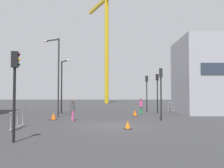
{
  "coord_description": "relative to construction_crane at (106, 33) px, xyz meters",
  "views": [
    {
      "loc": [
        0.11,
        -16.35,
        2.07
      ],
      "look_at": [
        0.0,
        3.7,
        2.9
      ],
      "focal_mm": 39.65,
      "sensor_mm": 36.0,
      "label": 1
    }
  ],
  "objects": [
    {
      "name": "safety_barrier_rear",
      "position": [
        8.53,
        -27.92,
        -15.96
      ],
      "size": [
        0.29,
        1.89,
        1.08
      ],
      "color": "#B2B5BA",
      "rests_on": "ground"
    },
    {
      "name": "ground",
      "position": [
        1.62,
        -40.9,
        -16.52
      ],
      "size": [
        160.0,
        160.0,
        0.0
      ],
      "primitive_type": "plane",
      "color": "#333335"
    },
    {
      "name": "traffic_cone_striped",
      "position": [
        2.58,
        -42.38,
        -16.3
      ],
      "size": [
        0.47,
        0.47,
        0.48
      ],
      "color": "black",
      "rests_on": "ground"
    },
    {
      "name": "construction_crane",
      "position": [
        0.0,
        0.0,
        0.0
      ],
      "size": [
        8.45,
        16.72,
        25.12
      ],
      "color": "gold",
      "rests_on": "ground"
    },
    {
      "name": "streetlamp_tall",
      "position": [
        -3.4,
        -35.05,
        -12.3
      ],
      "size": [
        1.66,
        0.91,
        7.14
      ],
      "color": "#2D2D30",
      "rests_on": "ground"
    },
    {
      "name": "safety_barrier_left_run",
      "position": [
        -4.01,
        -42.5,
        -15.96
      ],
      "size": [
        0.22,
        2.46,
        1.08
      ],
      "color": "#9EA0A5",
      "rests_on": "ground"
    },
    {
      "name": "pedestrian_walking",
      "position": [
        4.58,
        -31.72,
        -15.58
      ],
      "size": [
        0.34,
        0.34,
        1.64
      ],
      "color": "#2D844C",
      "rests_on": "ground"
    },
    {
      "name": "traffic_cone_by_barrier",
      "position": [
        -3.15,
        -37.11,
        -16.26
      ],
      "size": [
        0.56,
        0.56,
        0.57
      ],
      "color": "black",
      "rests_on": "ground"
    },
    {
      "name": "traffic_cone_on_verge",
      "position": [
        3.79,
        -33.53,
        -16.26
      ],
      "size": [
        0.55,
        0.55,
        0.56
      ],
      "color": "black",
      "rests_on": "ground"
    },
    {
      "name": "traffic_light_verge",
      "position": [
        -2.55,
        -46.6,
        -13.88
      ],
      "size": [
        0.38,
        0.28,
        3.93
      ],
      "color": "black",
      "rests_on": "ground"
    },
    {
      "name": "streetlamp_short",
      "position": [
        -3.7,
        -30.89,
        -13.02
      ],
      "size": [
        1.3,
        1.91,
        5.66
      ],
      "color": "black",
      "rests_on": "ground"
    },
    {
      "name": "traffic_light_corner",
      "position": [
        5.49,
        -37.71,
        -13.76
      ],
      "size": [
        0.26,
        0.38,
        4.12
      ],
      "color": "#232326",
      "rests_on": "ground"
    },
    {
      "name": "traffic_light_island",
      "position": [
        6.52,
        -30.34,
        -13.67
      ],
      "size": [
        0.39,
        0.3,
        4.28
      ],
      "color": "black",
      "rests_on": "ground"
    },
    {
      "name": "pedestrian_waiting",
      "position": [
        -1.46,
        -37.9,
        -15.59
      ],
      "size": [
        0.34,
        0.34,
        1.62
      ],
      "color": "#D14C8C",
      "rests_on": "ground"
    },
    {
      "name": "traffic_light_near",
      "position": [
        5.66,
        -28.14,
        -13.68
      ],
      "size": [
        0.31,
        0.39,
        4.25
      ],
      "color": "#232326",
      "rests_on": "ground"
    }
  ]
}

